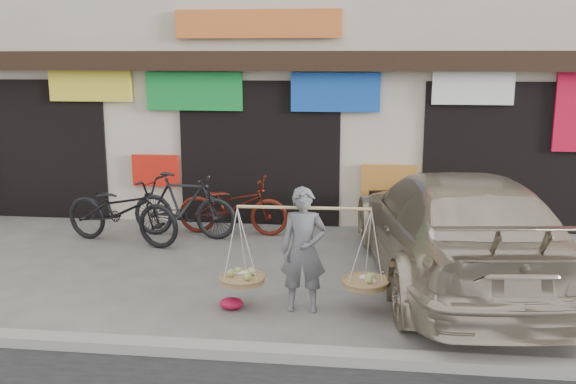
# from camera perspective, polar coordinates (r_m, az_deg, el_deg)

# --- Properties ---
(ground) EXTENTS (70.00, 70.00, 0.00)m
(ground) POSITION_cam_1_polar(r_m,az_deg,el_deg) (9.01, -6.17, -8.45)
(ground) COLOR slate
(ground) RESTS_ON ground
(kerb) EXTENTS (70.00, 0.25, 0.12)m
(kerb) POSITION_cam_1_polar(r_m,az_deg,el_deg) (7.21, -9.88, -13.46)
(kerb) COLOR gray
(kerb) RESTS_ON ground
(shophouse_block) EXTENTS (14.00, 6.32, 7.00)m
(shophouse_block) POSITION_cam_1_polar(r_m,az_deg,el_deg) (14.76, -0.70, 13.21)
(shophouse_block) COLOR beige
(shophouse_block) RESTS_ON ground
(street_vendor) EXTENTS (2.10, 0.61, 1.57)m
(street_vendor) POSITION_cam_1_polar(r_m,az_deg,el_deg) (7.98, 1.39, -5.63)
(street_vendor) COLOR slate
(street_vendor) RESTS_ON ground
(bike_0) EXTENTS (2.35, 1.34, 1.17)m
(bike_0) POSITION_cam_1_polar(r_m,az_deg,el_deg) (11.23, -14.56, -1.54)
(bike_0) COLOR black
(bike_0) RESTS_ON ground
(bike_1) EXTENTS (1.97, 0.78, 1.15)m
(bike_1) POSITION_cam_1_polar(r_m,az_deg,el_deg) (11.37, -9.23, -1.18)
(bike_1) COLOR black
(bike_1) RESTS_ON ground
(bike_2) EXTENTS (2.01, 0.75, 1.04)m
(bike_2) POSITION_cam_1_polar(r_m,az_deg,el_deg) (11.48, -4.90, -1.21)
(bike_2) COLOR #5E1B10
(bike_2) RESTS_ON ground
(suv) EXTENTS (2.91, 5.74, 1.60)m
(suv) POSITION_cam_1_polar(r_m,az_deg,el_deg) (9.22, 14.55, -3.10)
(suv) COLOR beige
(suv) RESTS_ON ground
(red_bag) EXTENTS (0.31, 0.25, 0.14)m
(red_bag) POSITION_cam_1_polar(r_m,az_deg,el_deg) (8.26, -5.05, -9.84)
(red_bag) COLOR #C21239
(red_bag) RESTS_ON ground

